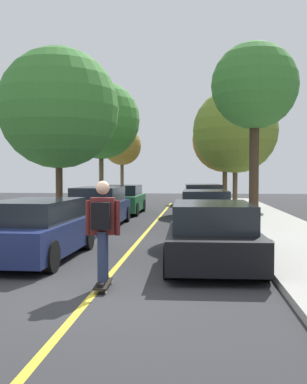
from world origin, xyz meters
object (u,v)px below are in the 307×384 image
at_px(parked_car_right_near, 206,211).
at_px(street_tree_right_far, 225,140).
at_px(parked_car_left_near, 99,207).
at_px(parked_car_left_far, 122,200).
at_px(parked_car_right_farthest, 201,195).
at_px(street_tree_left_far, 122,146).
at_px(skateboard, 103,284).
at_px(street_tree_right_near, 235,131).
at_px(street_tree_left_nearest, 59,108).
at_px(parked_car_left_nearest, 36,230).
at_px(street_tree_right_nearest, 255,87).
at_px(parked_car_right_nearest, 212,234).
at_px(street_tree_left_near, 101,120).
at_px(skateboarder, 103,225).
at_px(parked_car_right_far, 203,201).

bearing_deg(parked_car_right_near, street_tree_right_far, 84.18).
bearing_deg(parked_car_left_near, street_tree_right_far, 70.58).
height_order(parked_car_left_far, parked_car_right_farthest, parked_car_left_far).
bearing_deg(parked_car_right_near, street_tree_left_far, 108.22).
bearing_deg(skateboard, parked_car_right_near, 77.19).
bearing_deg(street_tree_right_near, street_tree_left_nearest, -136.91).
relative_size(parked_car_left_near, street_tree_right_far, 0.69).
height_order(parked_car_left_nearest, parked_car_left_near, parked_car_left_near).
xyz_separation_m(street_tree_right_nearest, skateboard, (-3.65, -9.28, -5.00)).
distance_m(parked_car_right_nearest, parked_car_right_near, 6.06).
bearing_deg(street_tree_left_near, street_tree_right_nearest, -50.25).
xyz_separation_m(street_tree_left_far, street_tree_right_far, (7.47, -0.15, 0.40)).
height_order(parked_car_left_near, parked_car_left_far, parked_car_left_near).
bearing_deg(street_tree_left_nearest, parked_car_right_farthest, 60.80).
distance_m(parked_car_right_near, street_tree_right_far, 17.71).
height_order(parked_car_right_farthest, skateboard, parked_car_right_farthest).
bearing_deg(parked_car_left_nearest, parked_car_right_farthest, 77.44).
distance_m(parked_car_left_far, street_tree_left_far, 11.52).
xyz_separation_m(parked_car_left_near, skateboarder, (2.07, -9.37, 0.35)).
relative_size(street_tree_right_nearest, street_tree_right_far, 0.99).
height_order(parked_car_right_far, street_tree_right_near, street_tree_right_near).
relative_size(parked_car_left_nearest, parked_car_right_far, 1.00).
relative_size(parked_car_left_nearest, street_tree_left_nearest, 0.63).
xyz_separation_m(parked_car_left_far, street_tree_left_nearest, (-1.76, -4.69, 3.84)).
bearing_deg(parked_car_right_near, skateboarder, -102.74).
height_order(parked_car_right_nearest, parked_car_right_far, parked_car_right_far).
relative_size(parked_car_right_farthest, street_tree_left_far, 0.82).
xyz_separation_m(parked_car_left_near, street_tree_left_near, (-1.75, 8.93, 4.31)).
relative_size(parked_car_right_far, street_tree_right_far, 0.64).
bearing_deg(street_tree_left_nearest, street_tree_left_far, 90.00).
bearing_deg(parked_car_left_far, parked_car_left_nearest, -90.00).
bearing_deg(street_tree_left_far, parked_car_left_far, -80.84).
xyz_separation_m(parked_car_right_near, street_tree_left_nearest, (-5.72, 1.80, 3.86)).
bearing_deg(parked_car_left_near, skateboard, -77.49).
relative_size(street_tree_left_nearest, street_tree_left_far, 1.27).
distance_m(parked_car_right_farthest, street_tree_right_nearest, 12.05).
bearing_deg(parked_car_left_nearest, parked_car_right_far, 70.96).
bearing_deg(parked_car_left_nearest, parked_car_left_near, 90.00).
xyz_separation_m(parked_car_right_near, skateboarder, (-1.89, -8.36, 0.40)).
relative_size(parked_car_right_near, skateboard, 5.43).
distance_m(parked_car_right_farthest, street_tree_right_far, 6.64).
height_order(parked_car_right_far, street_tree_right_nearest, street_tree_right_nearest).
relative_size(street_tree_left_nearest, street_tree_right_near, 1.06).
height_order(parked_car_left_far, parked_car_right_nearest, parked_car_left_far).
distance_m(parked_car_right_nearest, street_tree_right_nearest, 8.48).
bearing_deg(skateboard, parked_car_right_farthest, 84.69).
relative_size(parked_car_right_far, street_tree_left_far, 0.80).
bearing_deg(parked_car_left_far, parked_car_right_nearest, -72.47).
bearing_deg(street_tree_right_far, parked_car_left_nearest, -103.97).
relative_size(parked_car_right_far, street_tree_left_near, 0.60).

